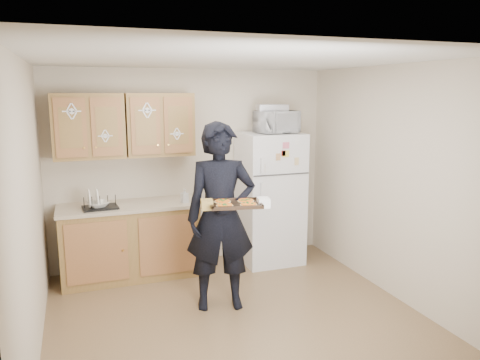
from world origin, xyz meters
The scene contains 23 objects.
floor centered at (0.00, 0.00, 0.00)m, with size 3.60×3.60×0.00m, color brown.
ceiling centered at (0.00, 0.00, 2.50)m, with size 3.60×3.60×0.00m, color silver.
wall_back centered at (0.00, 1.80, 1.25)m, with size 3.60×0.04×2.50m, color beige.
wall_front centered at (0.00, -1.80, 1.25)m, with size 3.60×0.04×2.50m, color beige.
wall_left centered at (-1.80, 0.00, 1.25)m, with size 0.04×3.60×2.50m, color beige.
wall_right centered at (1.80, 0.00, 1.25)m, with size 0.04×3.60×2.50m, color beige.
refrigerator centered at (0.95, 1.43, 0.85)m, with size 0.75×0.70×1.70m, color silver.
base_cabinet centered at (-0.85, 1.48, 0.43)m, with size 1.60×0.60×0.86m, color olive.
countertop centered at (-0.85, 1.48, 0.88)m, with size 1.64×0.64×0.04m, color #BAAA8F.
upper_cab_left centered at (-1.25, 1.61, 1.83)m, with size 0.80×0.33×0.75m, color olive.
upper_cab_right centered at (-0.43, 1.61, 1.83)m, with size 0.80×0.33×0.75m, color olive.
cereal_box centered at (1.47, 1.67, 0.16)m, with size 0.20×0.07×0.32m, color #E8AE52.
person centered at (-0.06, 0.35, 0.96)m, with size 0.70×0.46×1.93m, color black.
baking_tray centered at (0.00, 0.05, 1.16)m, with size 0.48×0.36×0.04m, color black.
pizza_front_left centered at (-0.13, -0.01, 1.17)m, with size 0.16×0.16×0.02m, color orange.
pizza_front_right centered at (0.09, -0.05, 1.17)m, with size 0.16×0.16×0.02m, color orange.
pizza_back_left centered at (-0.10, 0.15, 1.17)m, with size 0.16×0.16×0.02m, color orange.
pizza_back_right centered at (0.12, 0.11, 1.17)m, with size 0.16×0.16×0.02m, color orange.
microwave centered at (1.01, 1.38, 1.84)m, with size 0.51×0.34×0.28m, color silver.
foil_pan centered at (0.96, 1.41, 2.02)m, with size 0.37×0.26×0.08m, color silver.
dish_rack centered at (-1.18, 1.39, 0.98)m, with size 0.39×0.29×0.16m, color black.
bowl centered at (-1.20, 1.39, 0.95)m, with size 0.24×0.24×0.06m, color white.
soap_bottle centered at (-0.20, 1.35, 0.98)m, with size 0.08×0.08×0.17m, color silver.
Camera 1 is at (-1.41, -4.05, 2.21)m, focal length 35.00 mm.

